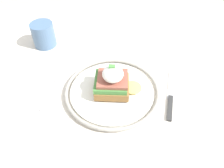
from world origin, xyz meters
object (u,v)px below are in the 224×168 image
Objects in this scene: sandwich at (112,82)px; cup at (43,34)px; plate at (112,91)px; fork at (53,88)px; knife at (170,98)px.

sandwich is 1.57× the size of cup.
plate is 1.80× the size of fork.
cup reaches higher than plate.
knife reaches higher than fork.
knife is (0.32, -0.02, 0.00)m from fork.
sandwich reaches higher than cup.
plate is 0.04m from sandwich.
cup is at bearing 138.02° from plate.
plate is at bearing 174.99° from knife.
plate reaches higher than fork.
fork is 0.32m from knife.
plate is 3.22× the size of cup.
sandwich is 0.88× the size of fork.
knife is at bearing -4.61° from sandwich.
plate is 0.16m from knife.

